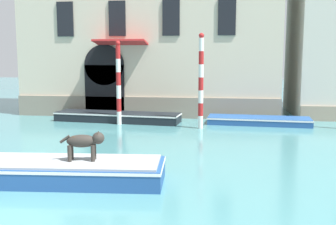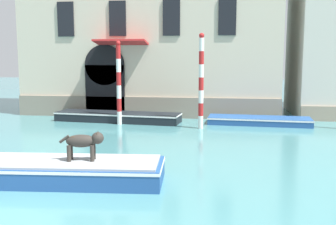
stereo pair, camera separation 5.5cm
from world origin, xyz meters
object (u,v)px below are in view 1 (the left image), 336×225
Objects in this scene: boat_foreground at (28,170)px; boat_moored_near_palazzo at (117,117)px; boat_moored_far at (259,120)px; mooring_pole_1 at (201,81)px; dog_on_deck at (85,141)px; mooring_pole_0 at (119,83)px.

boat_moored_near_palazzo is at bearing 86.75° from boat_foreground.
boat_moored_near_palazzo is (-0.16, 10.74, -0.07)m from boat_foreground.
boat_moored_far is at bearing 7.01° from boat_moored_near_palazzo.
boat_moored_far is 1.16× the size of mooring_pole_1.
dog_on_deck is 9.54m from mooring_pole_1.
boat_moored_near_palazzo is 1.62× the size of mooring_pole_0.
dog_on_deck is at bearing -73.75° from boat_moored_near_palazzo.
mooring_pole_1 is (4.54, 9.18, 2.05)m from boat_foreground.
boat_moored_near_palazzo is (-1.85, 10.58, -0.91)m from dog_on_deck.
mooring_pole_1 is (-3.03, -1.64, 2.18)m from boat_moored_far.
boat_foreground is at bearing -90.98° from mooring_pole_0.
mooring_pole_1 reaches higher than mooring_pole_0.
mooring_pole_0 is at bearing -63.20° from boat_moored_near_palazzo.
boat_foreground is 13.21m from boat_moored_far.
boat_foreground is 1.68× the size of mooring_pole_1.
boat_moored_near_palazzo is 5.38m from mooring_pole_1.
boat_moored_far is (5.88, 10.67, -0.97)m from dog_on_deck.
dog_on_deck is 0.23× the size of boat_moored_far.
boat_moored_far is 1.25× the size of mooring_pole_0.
dog_on_deck is 0.27× the size of mooring_pole_1.
boat_foreground is 6.32× the size of dog_on_deck.
mooring_pole_0 is 4.42m from mooring_pole_1.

